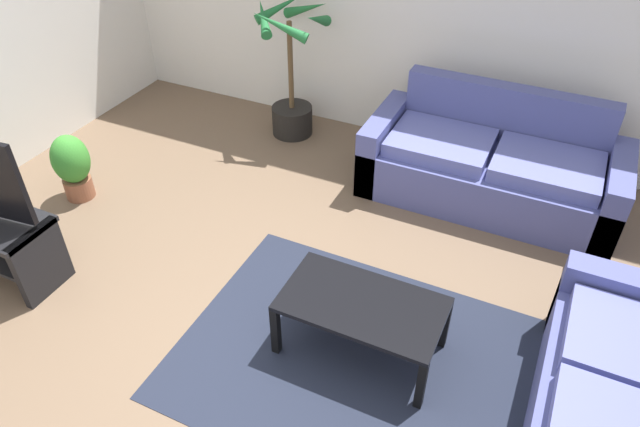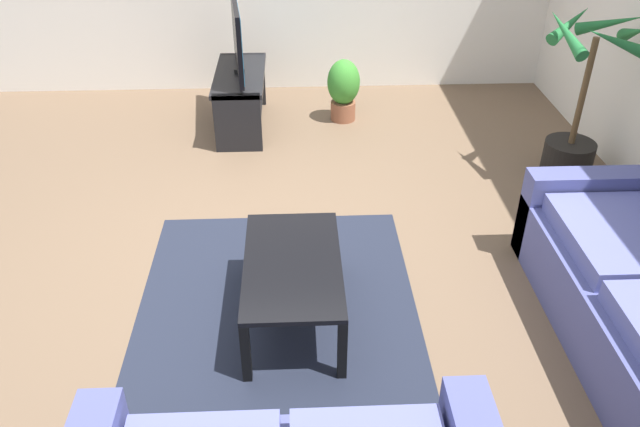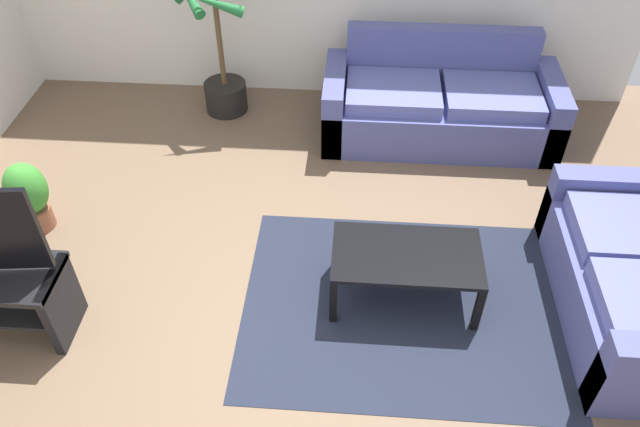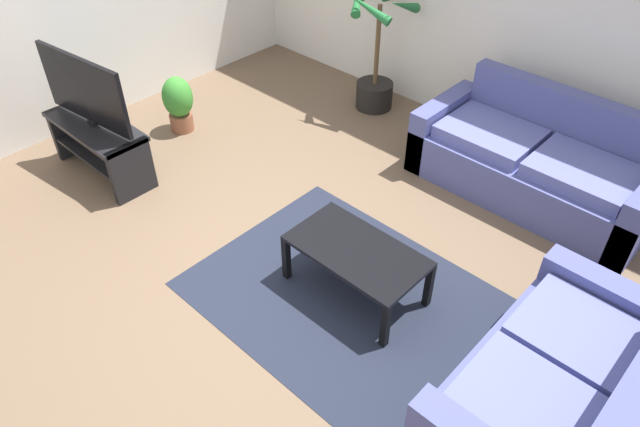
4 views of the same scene
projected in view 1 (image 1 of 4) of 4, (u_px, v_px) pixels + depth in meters
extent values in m
plane|color=brown|center=(241.00, 339.00, 3.85)|extent=(6.60, 6.60, 0.00)
cube|color=#4C518C|center=(488.00, 179.00, 4.95)|extent=(2.09, 0.90, 0.42)
cube|color=#4C518C|center=(507.00, 112.00, 4.94)|extent=(1.73, 0.16, 0.48)
cube|color=#4C518C|center=(383.00, 143.00, 5.21)|extent=(0.18, 0.90, 0.62)
cube|color=#4C518C|center=(612.00, 198.00, 4.57)|extent=(0.18, 0.90, 0.62)
cube|color=#5D63A4|center=(441.00, 143.00, 4.90)|extent=(0.83, 0.66, 0.12)
cube|color=#5D63A4|center=(547.00, 167.00, 4.60)|extent=(0.83, 0.66, 0.12)
cube|color=#4C518C|center=(620.00, 423.00, 3.13)|extent=(0.90, 1.66, 0.42)
cube|color=#4C518C|center=(632.00, 316.00, 3.60)|extent=(0.90, 0.18, 0.62)
cube|color=#5D63A4|center=(629.00, 344.00, 3.21)|extent=(0.66, 0.61, 0.12)
cube|color=black|center=(41.00, 262.00, 4.05)|extent=(0.06, 0.41, 0.53)
cube|color=black|center=(362.00, 304.00, 3.55)|extent=(1.00, 0.55, 0.03)
cube|color=black|center=(276.00, 330.00, 3.66)|extent=(0.05, 0.05, 0.39)
cube|color=black|center=(421.00, 385.00, 3.34)|extent=(0.05, 0.05, 0.39)
cube|color=black|center=(311.00, 279.00, 4.01)|extent=(0.05, 0.05, 0.39)
cube|color=black|center=(445.00, 324.00, 3.70)|extent=(0.05, 0.05, 0.39)
cube|color=#1E2333|center=(354.00, 358.00, 3.72)|extent=(2.20, 1.70, 0.01)
cylinder|color=black|center=(292.00, 120.00, 5.89)|extent=(0.41, 0.41, 0.29)
cylinder|color=brown|center=(291.00, 66.00, 5.53)|extent=(0.05, 0.05, 0.86)
cone|color=#206B33|center=(317.00, 19.00, 5.17)|extent=(0.16, 0.55, 0.29)
cone|color=#206B33|center=(306.00, 8.00, 5.39)|extent=(0.51, 0.20, 0.27)
cone|color=#206B33|center=(280.00, 7.00, 5.42)|extent=(0.41, 0.44, 0.27)
cone|color=#206B33|center=(263.00, 18.00, 5.20)|extent=(0.36, 0.44, 0.26)
cone|color=#206B33|center=(280.00, 26.00, 5.04)|extent=(0.53, 0.19, 0.28)
cylinder|color=brown|center=(79.00, 187.00, 5.05)|extent=(0.24, 0.24, 0.18)
ellipsoid|color=#3B8B2F|center=(70.00, 159.00, 4.87)|extent=(0.31, 0.31, 0.43)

